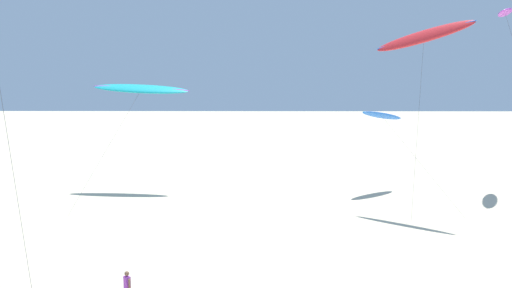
{
  "coord_description": "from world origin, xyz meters",
  "views": [
    {
      "loc": [
        -0.63,
        2.0,
        10.12
      ],
      "look_at": [
        -0.81,
        20.83,
        7.65
      ],
      "focal_mm": 36.79,
      "sensor_mm": 36.0,
      "label": 1
    }
  ],
  "objects": [
    {
      "name": "flying_kite_0",
      "position": [
        -11.24,
        48.46,
        8.93
      ],
      "size": [
        8.82,
        10.94,
        9.61
      ],
      "color": "#19B2B7",
      "rests_on": "ground"
    },
    {
      "name": "flying_kite_2",
      "position": [
        20.66,
        48.92,
        15.52
      ],
      "size": [
        5.03,
        8.18,
        16.02
      ],
      "color": "purple",
      "rests_on": "ground"
    },
    {
      "name": "flying_kite_3",
      "position": [
        11.27,
        41.01,
        12.94
      ],
      "size": [
        6.4,
        5.87,
        14.41
      ],
      "color": "red",
      "rests_on": "ground"
    },
    {
      "name": "flying_kite_5",
      "position": [
        9.97,
        47.75,
        6.62
      ],
      "size": [
        6.29,
        11.36,
        7.35
      ],
      "color": "blue",
      "rests_on": "ground"
    },
    {
      "name": "person_near_left",
      "position": [
        -6.49,
        23.91,
        0.89
      ],
      "size": [
        0.37,
        0.4,
        1.62
      ],
      "color": "#338E56",
      "rests_on": "ground"
    }
  ]
}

